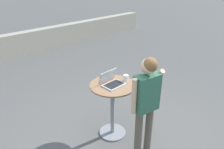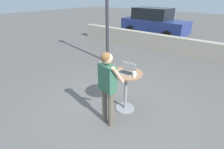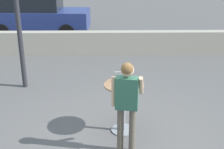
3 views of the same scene
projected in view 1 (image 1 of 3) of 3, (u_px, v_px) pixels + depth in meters
ground_plane at (121, 144)px, 3.64m from camera, size 50.00×50.00×0.00m
pavement_kerb at (2, 48)px, 6.98m from camera, size 12.69×0.35×0.76m
cafe_table at (113, 102)px, 3.61m from camera, size 0.74×0.74×0.97m
laptop at (112, 82)px, 3.47m from camera, size 0.35×0.31×0.21m
coffee_mug at (126, 78)px, 3.57m from camera, size 0.12×0.08×0.11m
standing_person at (146, 98)px, 3.03m from camera, size 0.54×0.32×1.62m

